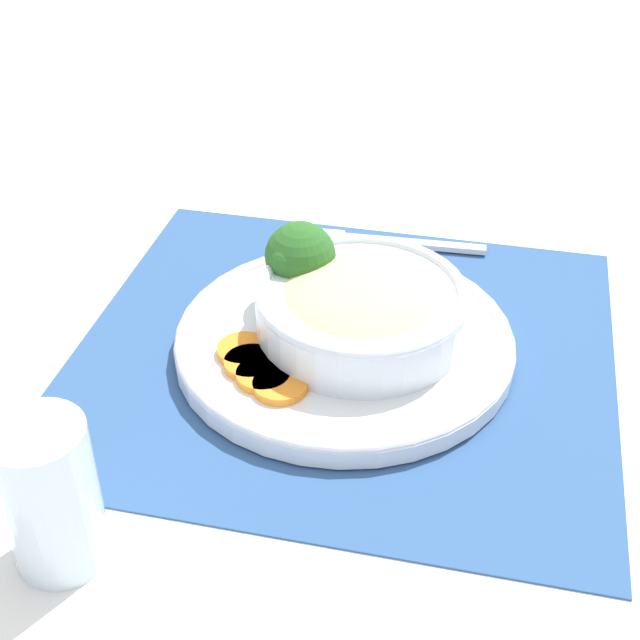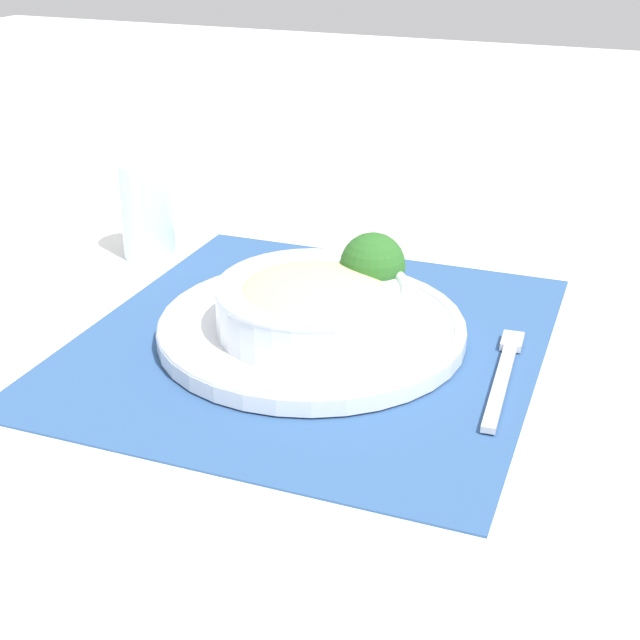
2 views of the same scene
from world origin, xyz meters
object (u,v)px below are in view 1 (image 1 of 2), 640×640
at_px(water_glass, 52,503).
at_px(broccoli_floret, 300,258).
at_px(bowl, 361,306).
at_px(fork, 381,241).

bearing_deg(water_glass, broccoli_floret, -15.16).
height_order(bowl, broccoli_floret, broccoli_floret).
distance_m(broccoli_floret, water_glass, 0.32).
bearing_deg(fork, water_glass, 159.24).
distance_m(bowl, fork, 0.19).
relative_size(water_glass, fork, 0.63).
relative_size(broccoli_floret, fork, 0.44).
bearing_deg(fork, broccoli_floret, 157.01).
xyz_separation_m(bowl, water_glass, (-0.28, 0.15, 0.00)).
relative_size(bowl, broccoli_floret, 2.33).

